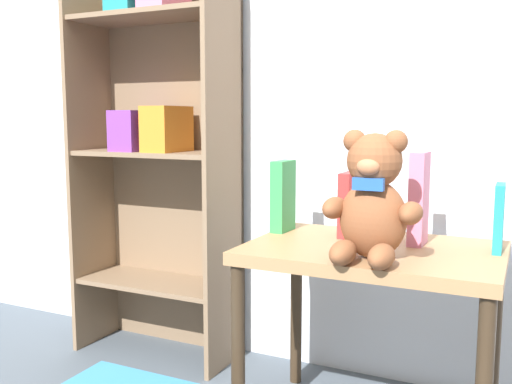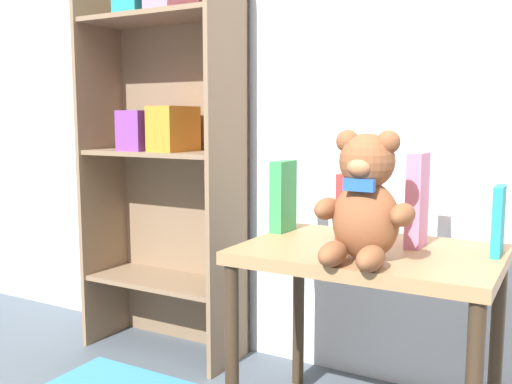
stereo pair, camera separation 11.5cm
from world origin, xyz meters
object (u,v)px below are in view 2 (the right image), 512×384
(book_standing_red, at_px, (347,205))
(book_standing_teal, at_px, (498,221))
(book_standing_green, at_px, (283,196))
(bookshelf_side, at_px, (167,130))
(teddy_bear, at_px, (365,202))
(book_standing_pink, at_px, (417,200))
(display_table, at_px, (369,275))

(book_standing_red, distance_m, book_standing_teal, 0.43)
(book_standing_green, bearing_deg, bookshelf_side, 166.53)
(bookshelf_side, distance_m, book_standing_green, 0.65)
(teddy_bear, bearing_deg, book_standing_green, 145.46)
(book_standing_green, xyz_separation_m, book_standing_pink, (0.43, -0.01, 0.02))
(display_table, xyz_separation_m, book_standing_teal, (0.32, 0.08, 0.17))
(display_table, distance_m, teddy_bear, 0.27)
(bookshelf_side, distance_m, book_standing_red, 0.86)
(display_table, bearing_deg, book_standing_pink, 37.71)
(display_table, xyz_separation_m, book_standing_green, (-0.32, 0.10, 0.19))
(book_standing_green, bearing_deg, book_standing_pink, 0.30)
(book_standing_red, height_order, book_standing_pink, book_standing_pink)
(book_standing_green, height_order, book_standing_red, book_standing_green)
(display_table, bearing_deg, book_standing_teal, 14.69)
(book_standing_green, distance_m, book_standing_teal, 0.65)
(bookshelf_side, height_order, display_table, bookshelf_side)
(bookshelf_side, distance_m, teddy_bear, 1.05)
(teddy_bear, distance_m, book_standing_red, 0.29)
(book_standing_teal, bearing_deg, teddy_bear, -142.70)
(book_standing_pink, bearing_deg, book_standing_teal, 1.20)
(teddy_bear, distance_m, book_standing_pink, 0.24)
(bookshelf_side, height_order, book_standing_red, bookshelf_side)
(display_table, relative_size, book_standing_pink, 2.63)
(book_standing_green, xyz_separation_m, book_standing_red, (0.22, 0.01, -0.01))
(book_standing_pink, relative_size, book_standing_teal, 1.43)
(teddy_bear, distance_m, book_standing_teal, 0.38)
(teddy_bear, relative_size, book_standing_teal, 1.79)
(book_standing_green, bearing_deg, teddy_bear, -32.50)
(teddy_bear, bearing_deg, book_standing_teal, 38.27)
(teddy_bear, xyz_separation_m, book_standing_pink, (0.08, 0.23, -0.02))
(display_table, xyz_separation_m, book_standing_pink, (0.11, 0.08, 0.21))
(display_table, height_order, teddy_bear, teddy_bear)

